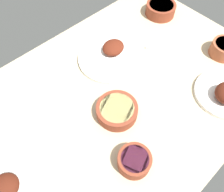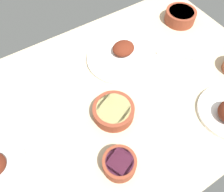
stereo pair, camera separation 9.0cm
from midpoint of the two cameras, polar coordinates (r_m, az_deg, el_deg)
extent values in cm
cube|color=#C6B28E|center=(93.67, 2.75, -1.54)|extent=(140.00, 90.00, 4.00)
cylinder|color=white|center=(104.08, 4.25, 9.16)|extent=(28.77, 28.77, 1.60)
ellipsoid|color=#602314|center=(104.12, 5.38, 11.58)|extent=(10.12, 8.93, 5.05)
cylinder|color=brown|center=(86.33, 3.36, -4.03)|extent=(15.73, 15.73, 4.87)
cylinder|color=#DBCC7A|center=(84.64, 3.42, -3.40)|extent=(12.90, 12.90, 1.00)
cylinder|color=brown|center=(127.56, 18.66, 18.18)|extent=(15.07, 15.07, 5.94)
cylinder|color=brown|center=(126.12, 18.98, 19.03)|extent=(12.36, 12.36, 1.00)
cylinder|color=brown|center=(78.47, 5.28, -16.74)|extent=(11.26, 11.26, 5.71)
cylinder|color=#4C192D|center=(76.22, 5.43, -16.25)|extent=(9.23, 9.23, 1.00)
cube|color=silver|center=(110.50, 18.08, 9.22)|extent=(13.43, 13.57, 0.80)
camera|label=1|loc=(0.05, -87.13, 4.45)|focal=36.76mm
camera|label=2|loc=(0.05, 92.87, -4.45)|focal=36.76mm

